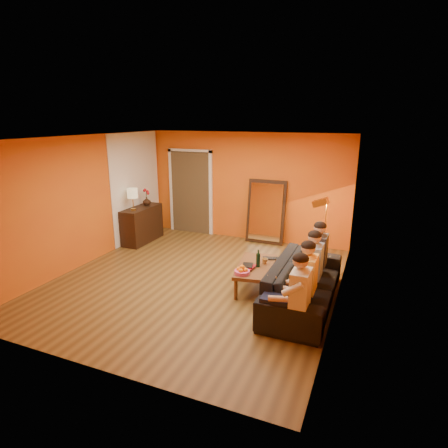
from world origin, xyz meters
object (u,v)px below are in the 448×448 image
at_px(mirror_frame, 266,212).
at_px(person_far_left, 300,296).
at_px(person_far_right, 319,256).
at_px(tumbler, 265,261).
at_px(dog, 271,300).
at_px(wine_bottle, 258,258).
at_px(coffee_table, 256,276).
at_px(sideboard, 142,224).
at_px(sofa, 304,283).
at_px(person_mid_right, 314,267).
at_px(vase, 147,201).
at_px(person_mid_left, 307,280).
at_px(floor_lamp, 325,236).
at_px(table_lamp, 133,199).
at_px(laptop, 271,259).

height_order(mirror_frame, person_far_left, mirror_frame).
bearing_deg(person_far_right, tumbler, -163.41).
height_order(dog, wine_bottle, wine_bottle).
xyz_separation_m(coffee_table, tumbler, (0.12, 0.12, 0.26)).
bearing_deg(sideboard, coffee_table, -22.66).
bearing_deg(sofa, person_mid_right, -52.43).
relative_size(mirror_frame, person_far_left, 1.25).
height_order(coffee_table, vase, vase).
relative_size(sofa, vase, 11.83).
bearing_deg(mirror_frame, vase, -163.43).
height_order(dog, person_mid_right, person_mid_right).
bearing_deg(person_mid_left, dog, -142.84).
bearing_deg(person_mid_right, person_far_right, 90.00).
bearing_deg(vase, person_far_left, -33.65).
bearing_deg(floor_lamp, table_lamp, -174.20).
distance_m(person_mid_right, tumbler, 0.96).
distance_m(table_lamp, coffee_table, 3.63).
xyz_separation_m(sofa, person_mid_left, (0.13, -0.45, 0.26)).
relative_size(sideboard, tumbler, 10.90).
relative_size(sofa, wine_bottle, 7.75).
bearing_deg(sofa, tumbler, 63.74).
bearing_deg(person_far_right, sideboard, 167.00).
bearing_deg(tumbler, table_lamp, 164.26).
height_order(floor_lamp, person_far_left, floor_lamp).
xyz_separation_m(sofa, laptop, (-0.71, 0.61, 0.08)).
height_order(person_far_left, person_far_right, same).
height_order(mirror_frame, person_mid_left, mirror_frame).
relative_size(mirror_frame, sofa, 0.63).
distance_m(person_far_right, tumbler, 0.95).
distance_m(sofa, person_mid_left, 0.54).
height_order(person_mid_right, vase, person_mid_right).
bearing_deg(person_far_right, dog, -107.37).
height_order(coffee_table, tumbler, tumbler).
xyz_separation_m(person_far_right, laptop, (-0.84, -0.04, -0.18)).
xyz_separation_m(table_lamp, person_far_right, (4.37, -0.71, -0.49)).
height_order(mirror_frame, dog, mirror_frame).
distance_m(sideboard, tumbler, 3.70).
bearing_deg(wine_bottle, person_mid_right, -6.52).
relative_size(mirror_frame, floor_lamp, 1.06).
xyz_separation_m(floor_lamp, person_far_right, (0.03, -0.81, -0.11)).
xyz_separation_m(sofa, person_far_left, (0.13, -1.00, 0.26)).
bearing_deg(laptop, mirror_frame, 93.78).
xyz_separation_m(mirror_frame, laptop, (0.74, -2.13, -0.33)).
bearing_deg(sofa, person_far_right, -11.31).
xyz_separation_m(floor_lamp, tumbler, (-0.87, -1.08, -0.25)).
relative_size(sofa, person_far_right, 1.97).
distance_m(floor_lamp, wine_bottle, 1.57).
height_order(sideboard, person_mid_left, person_mid_left).
distance_m(coffee_table, floor_lamp, 1.64).
relative_size(sofa, person_mid_right, 1.97).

